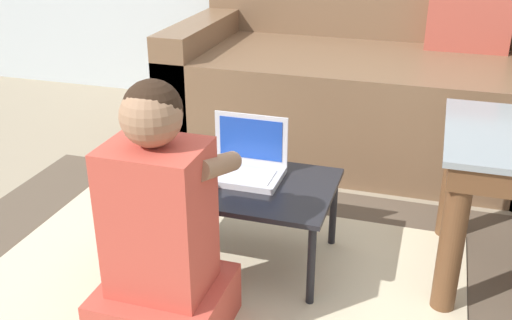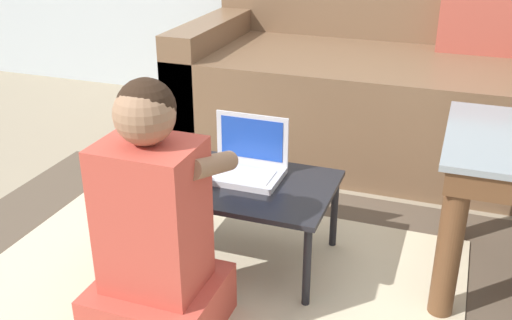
# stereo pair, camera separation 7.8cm
# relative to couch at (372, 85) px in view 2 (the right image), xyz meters

# --- Properties ---
(ground_plane) EXTENTS (16.00, 16.00, 0.00)m
(ground_plane) POSITION_rel_couch_xyz_m (-0.13, -1.13, -0.30)
(ground_plane) COLOR gray
(area_rug) EXTENTS (2.06, 1.55, 0.01)m
(area_rug) POSITION_rel_couch_xyz_m (-0.24, -1.32, -0.30)
(area_rug) COLOR brown
(area_rug) RESTS_ON ground_plane
(couch) EXTENTS (1.65, 0.91, 0.86)m
(couch) POSITION_rel_couch_xyz_m (0.00, 0.00, 0.00)
(couch) COLOR brown
(couch) RESTS_ON ground_plane
(laptop_desk) EXTENTS (0.64, 0.39, 0.28)m
(laptop_desk) POSITION_rel_couch_xyz_m (-0.24, -1.11, -0.05)
(laptop_desk) COLOR black
(laptop_desk) RESTS_ON ground_plane
(laptop) EXTENTS (0.25, 0.18, 0.19)m
(laptop) POSITION_rel_couch_xyz_m (-0.22, -1.07, 0.01)
(laptop) COLOR silver
(laptop) RESTS_ON laptop_desk
(computer_mouse) EXTENTS (0.06, 0.10, 0.04)m
(computer_mouse) POSITION_rel_couch_xyz_m (-0.42, -1.14, -0.00)
(computer_mouse) COLOR silver
(computer_mouse) RESTS_ON laptop_desk
(person_seated) EXTENTS (0.33, 0.40, 0.73)m
(person_seated) POSITION_rel_couch_xyz_m (-0.30, -1.52, -0.00)
(person_seated) COLOR #CC4C3D
(person_seated) RESTS_ON ground_plane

